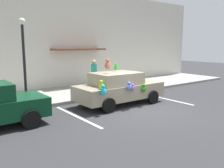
{
  "coord_description": "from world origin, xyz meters",
  "views": [
    {
      "loc": [
        -7.2,
        -7.19,
        2.82
      ],
      "look_at": [
        -0.07,
        2.16,
        0.9
      ],
      "focal_mm": 38.35,
      "sensor_mm": 36.0,
      "label": 1
    }
  ],
  "objects_px": {
    "street_lamp_post": "(24,53)",
    "pedestrian_near_shopfront": "(94,76)",
    "teddy_bear_on_sidewalk": "(124,86)",
    "plush_covered_car": "(119,88)"
  },
  "relations": [
    {
      "from": "plush_covered_car",
      "to": "pedestrian_near_shopfront",
      "type": "bearing_deg",
      "value": 79.57
    },
    {
      "from": "teddy_bear_on_sidewalk",
      "to": "street_lamp_post",
      "type": "bearing_deg",
      "value": -179.74
    },
    {
      "from": "teddy_bear_on_sidewalk",
      "to": "street_lamp_post",
      "type": "xyz_separation_m",
      "value": [
        -5.77,
        -0.03,
        2.05
      ]
    },
    {
      "from": "plush_covered_car",
      "to": "street_lamp_post",
      "type": "height_order",
      "value": "street_lamp_post"
    },
    {
      "from": "plush_covered_car",
      "to": "pedestrian_near_shopfront",
      "type": "xyz_separation_m",
      "value": [
        0.55,
        3.0,
        0.2
      ]
    },
    {
      "from": "plush_covered_car",
      "to": "street_lamp_post",
      "type": "bearing_deg",
      "value": 152.7
    },
    {
      "from": "teddy_bear_on_sidewalk",
      "to": "pedestrian_near_shopfront",
      "type": "distance_m",
      "value": 1.86
    },
    {
      "from": "street_lamp_post",
      "to": "pedestrian_near_shopfront",
      "type": "xyz_separation_m",
      "value": [
        4.33,
        1.05,
        -1.49
      ]
    },
    {
      "from": "plush_covered_car",
      "to": "teddy_bear_on_sidewalk",
      "type": "relative_size",
      "value": 6.95
    },
    {
      "from": "plush_covered_car",
      "to": "pedestrian_near_shopfront",
      "type": "relative_size",
      "value": 2.37
    }
  ]
}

